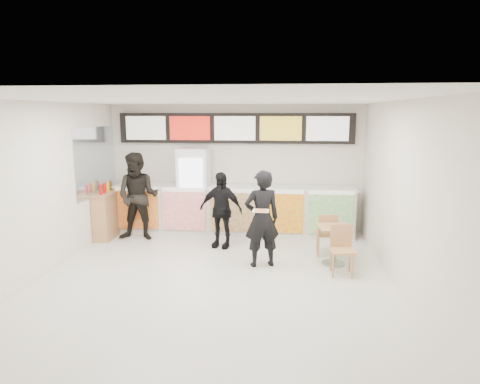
# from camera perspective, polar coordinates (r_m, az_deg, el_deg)

# --- Properties ---
(floor) EXTENTS (7.00, 7.00, 0.00)m
(floor) POSITION_cam_1_polar(r_m,az_deg,el_deg) (7.25, -3.77, -12.26)
(floor) COLOR beige
(floor) RESTS_ON ground
(ceiling) EXTENTS (7.00, 7.00, 0.00)m
(ceiling) POSITION_cam_1_polar(r_m,az_deg,el_deg) (6.69, -4.09, 12.18)
(ceiling) COLOR white
(ceiling) RESTS_ON wall_back
(wall_back) EXTENTS (6.00, 0.00, 6.00)m
(wall_back) POSITION_cam_1_polar(r_m,az_deg,el_deg) (10.23, -0.60, 3.20)
(wall_back) COLOR silver
(wall_back) RESTS_ON floor
(wall_left) EXTENTS (0.00, 7.00, 7.00)m
(wall_left) POSITION_cam_1_polar(r_m,az_deg,el_deg) (7.89, -25.94, -0.06)
(wall_left) COLOR silver
(wall_left) RESTS_ON floor
(wall_right) EXTENTS (0.00, 7.00, 7.00)m
(wall_right) POSITION_cam_1_polar(r_m,az_deg,el_deg) (6.96, 21.21, -0.99)
(wall_right) COLOR silver
(wall_right) RESTS_ON floor
(service_counter) EXTENTS (5.56, 0.77, 1.14)m
(service_counter) POSITION_cam_1_polar(r_m,az_deg,el_deg) (9.99, -0.86, -2.38)
(service_counter) COLOR silver
(service_counter) RESTS_ON floor
(menu_board) EXTENTS (5.50, 0.14, 0.70)m
(menu_board) POSITION_cam_1_polar(r_m,az_deg,el_deg) (10.07, -0.67, 8.50)
(menu_board) COLOR black
(menu_board) RESTS_ON wall_back
(drinks_fridge) EXTENTS (0.70, 0.67, 2.00)m
(drinks_fridge) POSITION_cam_1_polar(r_m,az_deg,el_deg) (10.07, -6.14, 0.15)
(drinks_fridge) COLOR white
(drinks_fridge) RESTS_ON floor
(mirror_panel) EXTENTS (0.01, 2.00, 1.50)m
(mirror_panel) POSITION_cam_1_polar(r_m,az_deg,el_deg) (9.99, -18.65, 3.91)
(mirror_panel) COLOR #B2B7BF
(mirror_panel) RESTS_ON wall_left
(customer_main) EXTENTS (0.76, 0.61, 1.79)m
(customer_main) POSITION_cam_1_polar(r_m,az_deg,el_deg) (7.83, 2.93, -3.58)
(customer_main) COLOR black
(customer_main) RESTS_ON floor
(customer_left) EXTENTS (0.95, 0.74, 1.95)m
(customer_left) POSITION_cam_1_polar(r_m,az_deg,el_deg) (9.73, -13.44, -0.60)
(customer_left) COLOR black
(customer_left) RESTS_ON floor
(customer_mid) EXTENTS (1.01, 0.60, 1.61)m
(customer_mid) POSITION_cam_1_polar(r_m,az_deg,el_deg) (8.97, -2.58, -2.39)
(customer_mid) COLOR black
(customer_mid) RESTS_ON floor
(pizza_slice) EXTENTS (0.36, 0.36, 0.02)m
(pizza_slice) POSITION_cam_1_polar(r_m,az_deg,el_deg) (7.34, 2.77, -2.46)
(pizza_slice) COLOR beige
(pizza_slice) RESTS_ON customer_main
(cafe_table) EXTENTS (0.67, 1.53, 0.87)m
(cafe_table) POSITION_cam_1_polar(r_m,az_deg,el_deg) (8.19, 12.42, -6.02)
(cafe_table) COLOR tan
(cafe_table) RESTS_ON floor
(condiment_ledge) EXTENTS (0.38, 0.93, 1.24)m
(condiment_ledge) POSITION_cam_1_polar(r_m,az_deg,el_deg) (10.15, -17.33, -2.90)
(condiment_ledge) COLOR tan
(condiment_ledge) RESTS_ON floor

